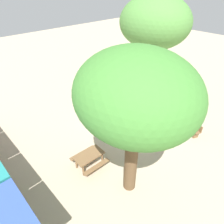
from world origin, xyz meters
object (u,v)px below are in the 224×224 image
shade_tree_secondary (155,24)px  shade_tree_main (136,96)px  elephant (117,99)px  picnic_table_near (89,158)px  person_handler (114,117)px  wooden_bench (192,126)px

shade_tree_secondary → shade_tree_main: bearing=123.0°
elephant → shade_tree_main: shade_tree_main is taller
elephant → picnic_table_near: size_ratio=1.43×
shade_tree_main → shade_tree_secondary: (4.97, -7.66, 0.71)m
person_handler → picnic_table_near: person_handler is taller
picnic_table_near → shade_tree_secondary: bearing=-159.3°
wooden_bench → picnic_table_near: wooden_bench is taller
shade_tree_secondary → elephant: bearing=88.2°
elephant → shade_tree_secondary: size_ratio=0.30×
wooden_bench → person_handler: bearing=64.6°
wooden_bench → shade_tree_secondary: bearing=2.5°
shade_tree_secondary → picnic_table_near: bearing=108.1°
shade_tree_secondary → wooden_bench: 7.42m
person_handler → picnic_table_near: (-1.36, 3.11, -0.36)m
elephant → picnic_table_near: (-2.80, 4.79, -0.40)m
elephant → wooden_bench: size_ratio=1.55×
person_handler → shade_tree_secondary: bearing=-21.6°
shade_tree_secondary → picnic_table_near: (-2.69, 8.24, -5.04)m
shade_tree_main → shade_tree_secondary: size_ratio=0.88×
elephant → shade_tree_main: bearing=146.7°
elephant → wooden_bench: bearing=-156.2°
person_handler → shade_tree_main: bearing=-160.8°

